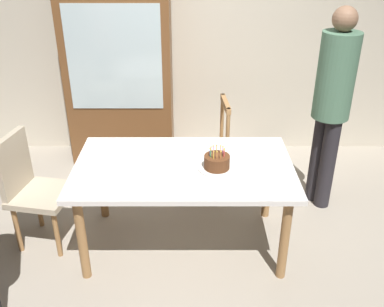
% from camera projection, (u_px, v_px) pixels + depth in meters
% --- Properties ---
extents(ground, '(6.40, 6.40, 0.00)m').
position_uv_depth(ground, '(186.00, 242.00, 3.64)').
color(ground, '#9E9384').
extents(back_wall, '(6.40, 0.10, 2.60)m').
position_uv_depth(back_wall, '(188.00, 37.00, 4.68)').
color(back_wall, beige).
rests_on(back_wall, ground).
extents(dining_table, '(1.67, 0.98, 0.74)m').
position_uv_depth(dining_table, '(186.00, 175.00, 3.34)').
color(dining_table, white).
rests_on(dining_table, ground).
extents(birthday_cake, '(0.28, 0.28, 0.18)m').
position_uv_depth(birthday_cake, '(219.00, 163.00, 3.22)').
color(birthday_cake, silver).
rests_on(birthday_cake, dining_table).
extents(plate_near_celebrant, '(0.22, 0.22, 0.01)m').
position_uv_depth(plate_near_celebrant, '(121.00, 179.00, 3.10)').
color(plate_near_celebrant, white).
rests_on(plate_near_celebrant, dining_table).
extents(plate_far_side, '(0.22, 0.22, 0.01)m').
position_uv_depth(plate_far_side, '(176.00, 151.00, 3.49)').
color(plate_far_side, white).
rests_on(plate_far_side, dining_table).
extents(fork_near_celebrant, '(0.18, 0.06, 0.01)m').
position_uv_depth(fork_near_celebrant, '(99.00, 179.00, 3.11)').
color(fork_near_celebrant, silver).
rests_on(fork_near_celebrant, dining_table).
extents(fork_far_side, '(0.18, 0.04, 0.01)m').
position_uv_depth(fork_far_side, '(156.00, 151.00, 3.50)').
color(fork_far_side, silver).
rests_on(fork_far_side, dining_table).
extents(chair_spindle_back, '(0.47, 0.47, 0.95)m').
position_uv_depth(chair_spindle_back, '(208.00, 150.00, 4.15)').
color(chair_spindle_back, '#9E7042').
rests_on(chair_spindle_back, ground).
extents(chair_upholstered, '(0.52, 0.51, 0.95)m').
position_uv_depth(chair_upholstered, '(32.00, 184.00, 3.45)').
color(chair_upholstered, tan).
rests_on(chair_upholstered, ground).
extents(person_guest, '(0.32, 0.32, 1.81)m').
position_uv_depth(person_guest, '(334.00, 99.00, 3.71)').
color(person_guest, '#262328').
rests_on(person_guest, ground).
extents(china_cabinet, '(1.10, 0.45, 1.90)m').
position_uv_depth(china_cabinet, '(122.00, 76.00, 4.58)').
color(china_cabinet, brown).
rests_on(china_cabinet, ground).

